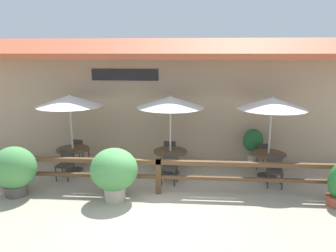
{
  "coord_description": "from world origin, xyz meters",
  "views": [
    {
      "loc": [
        0.87,
        -7.19,
        3.72
      ],
      "look_at": [
        0.21,
        1.62,
        1.75
      ],
      "focal_mm": 35.0,
      "sensor_mm": 36.0,
      "label": 1
    }
  ],
  "objects_px": {
    "patio_umbrella_far": "(272,103)",
    "chair_far_wallside": "(262,154)",
    "chair_middle_wallside": "(170,151)",
    "patio_umbrella_near": "(70,101)",
    "chair_middle_streetside": "(170,167)",
    "potted_plant_corner_fern": "(14,169)",
    "dining_table_middle": "(170,155)",
    "chair_far_streetside": "(275,169)",
    "dining_table_near": "(73,153)",
    "chair_near_wallside": "(80,149)",
    "patio_umbrella_middle": "(170,102)",
    "potted_plant_small_flowering": "(253,143)",
    "potted_plant_entrance_palm": "(114,171)",
    "dining_table_far": "(268,158)",
    "chair_near_streetside": "(65,163)"
  },
  "relations": [
    {
      "from": "patio_umbrella_far",
      "to": "chair_far_wallside",
      "type": "bearing_deg",
      "value": 93.39
    },
    {
      "from": "chair_middle_wallside",
      "to": "patio_umbrella_near",
      "type": "bearing_deg",
      "value": 18.14
    },
    {
      "from": "chair_middle_streetside",
      "to": "potted_plant_corner_fern",
      "type": "distance_m",
      "value": 4.22
    },
    {
      "from": "dining_table_middle",
      "to": "chair_middle_streetside",
      "type": "relative_size",
      "value": 1.2
    },
    {
      "from": "chair_middle_streetside",
      "to": "potted_plant_corner_fern",
      "type": "bearing_deg",
      "value": -153.57
    },
    {
      "from": "dining_table_middle",
      "to": "chair_far_streetside",
      "type": "height_order",
      "value": "chair_far_streetside"
    },
    {
      "from": "chair_middle_streetside",
      "to": "patio_umbrella_far",
      "type": "bearing_deg",
      "value": 23.8
    },
    {
      "from": "dining_table_near",
      "to": "chair_middle_streetside",
      "type": "bearing_deg",
      "value": -13.9
    },
    {
      "from": "chair_near_wallside",
      "to": "chair_middle_streetside",
      "type": "distance_m",
      "value": 3.56
    },
    {
      "from": "patio_umbrella_middle",
      "to": "chair_middle_wallside",
      "type": "height_order",
      "value": "patio_umbrella_middle"
    },
    {
      "from": "patio_umbrella_middle",
      "to": "potted_plant_small_flowering",
      "type": "distance_m",
      "value": 3.23
    },
    {
      "from": "chair_middle_streetside",
      "to": "chair_far_wallside",
      "type": "height_order",
      "value": "same"
    },
    {
      "from": "patio_umbrella_middle",
      "to": "chair_middle_streetside",
      "type": "bearing_deg",
      "value": -86.73
    },
    {
      "from": "dining_table_near",
      "to": "patio_umbrella_middle",
      "type": "distance_m",
      "value": 3.56
    },
    {
      "from": "patio_umbrella_middle",
      "to": "patio_umbrella_far",
      "type": "bearing_deg",
      "value": -1.03
    },
    {
      "from": "chair_far_wallside",
      "to": "potted_plant_corner_fern",
      "type": "bearing_deg",
      "value": 9.32
    },
    {
      "from": "potted_plant_corner_fern",
      "to": "potted_plant_entrance_palm",
      "type": "bearing_deg",
      "value": -1.53
    },
    {
      "from": "patio_umbrella_middle",
      "to": "potted_plant_entrance_palm",
      "type": "relative_size",
      "value": 1.81
    },
    {
      "from": "chair_near_wallside",
      "to": "potted_plant_small_flowering",
      "type": "relative_size",
      "value": 0.69
    },
    {
      "from": "chair_far_wallside",
      "to": "dining_table_middle",
      "type": "bearing_deg",
      "value": 1.55
    },
    {
      "from": "dining_table_middle",
      "to": "chair_far_wallside",
      "type": "xyz_separation_m",
      "value": [
        2.96,
        0.68,
        -0.1
      ]
    },
    {
      "from": "patio_umbrella_near",
      "to": "chair_far_wallside",
      "type": "distance_m",
      "value": 6.39
    },
    {
      "from": "chair_far_streetside",
      "to": "chair_far_wallside",
      "type": "xyz_separation_m",
      "value": [
        -0.08,
        1.47,
        0.0
      ]
    },
    {
      "from": "chair_near_wallside",
      "to": "potted_plant_corner_fern",
      "type": "distance_m",
      "value": 2.83
    },
    {
      "from": "dining_table_middle",
      "to": "chair_middle_streetside",
      "type": "distance_m",
      "value": 0.78
    },
    {
      "from": "dining_table_far",
      "to": "chair_far_wallside",
      "type": "relative_size",
      "value": 1.2
    },
    {
      "from": "chair_far_streetside",
      "to": "potted_plant_small_flowering",
      "type": "height_order",
      "value": "potted_plant_small_flowering"
    },
    {
      "from": "chair_far_wallside",
      "to": "potted_plant_entrance_palm",
      "type": "relative_size",
      "value": 0.63
    },
    {
      "from": "chair_far_streetside",
      "to": "potted_plant_entrance_palm",
      "type": "xyz_separation_m",
      "value": [
        -4.35,
        -1.24,
        0.28
      ]
    },
    {
      "from": "chair_middle_wallside",
      "to": "patio_umbrella_far",
      "type": "distance_m",
      "value": 3.64
    },
    {
      "from": "patio_umbrella_middle",
      "to": "chair_far_wallside",
      "type": "relative_size",
      "value": 2.86
    },
    {
      "from": "dining_table_middle",
      "to": "chair_middle_wallside",
      "type": "height_order",
      "value": "chair_middle_wallside"
    },
    {
      "from": "dining_table_near",
      "to": "potted_plant_corner_fern",
      "type": "distance_m",
      "value": 2.15
    },
    {
      "from": "chair_middle_wallside",
      "to": "dining_table_near",
      "type": "bearing_deg",
      "value": 18.14
    },
    {
      "from": "patio_umbrella_middle",
      "to": "dining_table_far",
      "type": "bearing_deg",
      "value": -1.03
    },
    {
      "from": "dining_table_near",
      "to": "chair_middle_wallside",
      "type": "distance_m",
      "value": 3.18
    },
    {
      "from": "dining_table_near",
      "to": "chair_far_wallside",
      "type": "xyz_separation_m",
      "value": [
        6.1,
        0.67,
        -0.1
      ]
    },
    {
      "from": "chair_near_wallside",
      "to": "potted_plant_corner_fern",
      "type": "xyz_separation_m",
      "value": [
        -0.82,
        -2.7,
        0.23
      ]
    },
    {
      "from": "patio_umbrella_middle",
      "to": "potted_plant_entrance_palm",
      "type": "distance_m",
      "value": 2.84
    },
    {
      "from": "dining_table_middle",
      "to": "chair_far_streetside",
      "type": "xyz_separation_m",
      "value": [
        3.04,
        -0.79,
        -0.1
      ]
    },
    {
      "from": "chair_middle_wallside",
      "to": "patio_umbrella_middle",
      "type": "bearing_deg",
      "value": 98.53
    },
    {
      "from": "chair_near_streetside",
      "to": "chair_near_wallside",
      "type": "distance_m",
      "value": 1.46
    },
    {
      "from": "chair_middle_wallside",
      "to": "potted_plant_corner_fern",
      "type": "height_order",
      "value": "potted_plant_corner_fern"
    },
    {
      "from": "patio_umbrella_middle",
      "to": "chair_far_wallside",
      "type": "height_order",
      "value": "patio_umbrella_middle"
    },
    {
      "from": "potted_plant_entrance_palm",
      "to": "potted_plant_small_flowering",
      "type": "relative_size",
      "value": 1.09
    },
    {
      "from": "chair_near_streetside",
      "to": "potted_plant_entrance_palm",
      "type": "xyz_separation_m",
      "value": [
        1.81,
        -1.31,
        0.28
      ]
    },
    {
      "from": "dining_table_far",
      "to": "patio_umbrella_middle",
      "type": "bearing_deg",
      "value": 178.97
    },
    {
      "from": "chair_near_wallside",
      "to": "chair_middle_wallside",
      "type": "distance_m",
      "value": 3.12
    },
    {
      "from": "dining_table_far",
      "to": "potted_plant_corner_fern",
      "type": "relative_size",
      "value": 0.78
    },
    {
      "from": "patio_umbrella_middle",
      "to": "patio_umbrella_far",
      "type": "relative_size",
      "value": 1.0
    }
  ]
}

